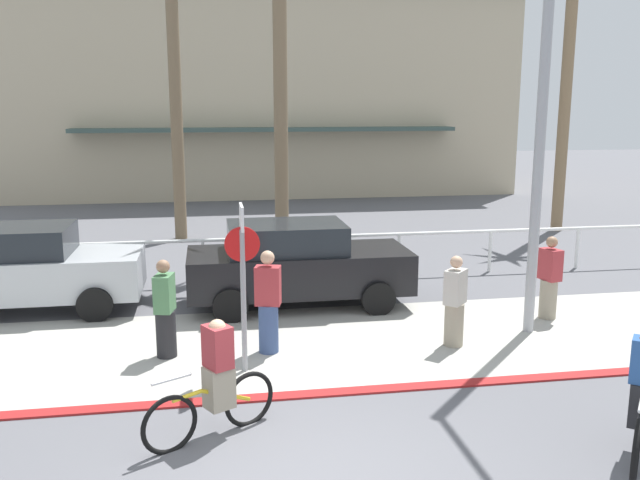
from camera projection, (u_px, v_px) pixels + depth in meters
The scene contains 16 objects.
ground_plane at pixel (250, 266), 16.84m from camera, with size 80.00×80.00×0.00m, color #5B5B60.
sidewalk_strip at pixel (273, 346), 11.23m from camera, with size 44.00×4.00×0.02m, color #ADAAA0.
curb_paint at pixel (287, 396), 9.29m from camera, with size 44.00×0.24×0.03m, color maroon.
building_backdrop at pixel (259, 91), 31.68m from camera, with size 23.07×9.49×9.27m.
rail_fence at pixel (254, 246), 15.22m from camera, with size 25.21×0.08×1.04m.
stop_sign_bike_lane at pixel (243, 264), 9.84m from camera, with size 0.52×0.56×2.56m.
streetlight_curb at pixel (551, 86), 10.89m from camera, with size 0.24×2.54×7.50m.
palm_tree_2 at pixel (280, 0), 16.55m from camera, with size 2.75×3.25×9.27m.
palm_tree_3 at pixel (571, 18), 20.44m from camera, with size 2.71×2.66×9.34m.
car_silver_1 at pixel (22, 268), 13.00m from camera, with size 4.40×2.02×1.69m.
car_black_2 at pixel (296, 263), 13.40m from camera, with size 4.40×2.02×1.69m.
cyclist_yellow_0 at pixel (215, 382), 8.09m from camera, with size 1.61×0.95×1.50m.
pedestrian_0 at pixel (455, 306), 11.11m from camera, with size 0.46×0.47×1.56m.
pedestrian_1 at pixel (549, 282), 12.56m from camera, with size 0.38×0.45×1.59m.
pedestrian_2 at pixel (268, 306), 10.79m from camera, with size 0.45×0.39×1.71m.
pedestrian_3 at pixel (165, 313), 10.61m from camera, with size 0.38×0.45×1.61m.
Camera 1 is at (-0.99, -6.44, 3.97)m, focal length 37.63 mm.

